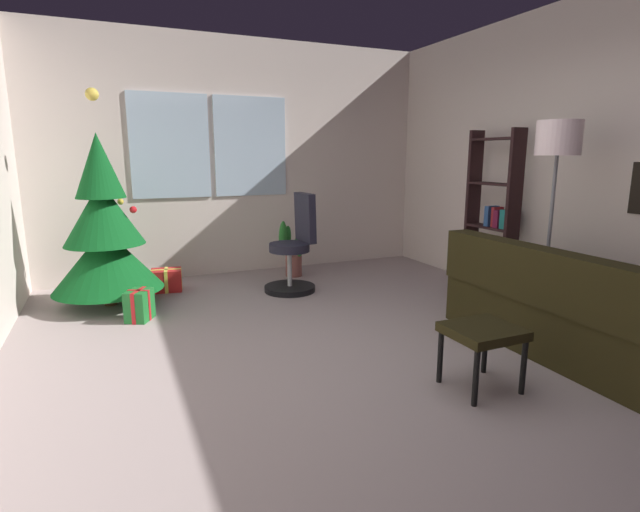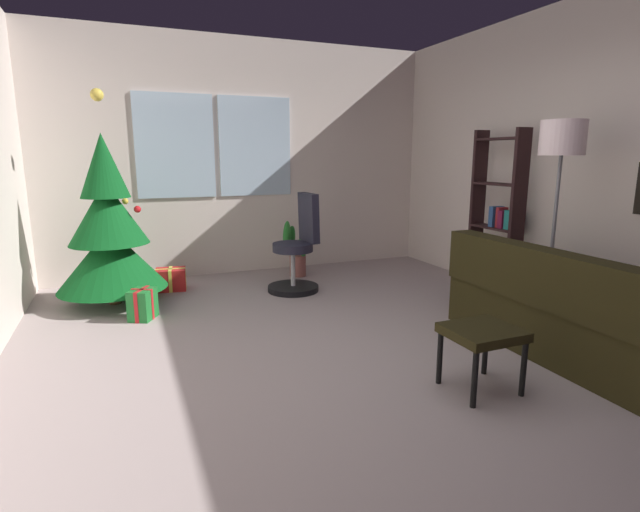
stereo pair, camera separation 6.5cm
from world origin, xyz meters
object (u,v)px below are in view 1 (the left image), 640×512
object	(u,v)px
bookshelf	(492,223)
holiday_tree	(105,235)
gift_box_red	(167,280)
footstool	(483,336)
gift_box_green	(139,305)
potted_plant	(291,253)
couch	(594,315)
office_chair	(294,253)
floor_lamp	(557,154)

from	to	relation	value
bookshelf	holiday_tree	bearing A→B (deg)	163.43
gift_box_red	holiday_tree	bearing A→B (deg)	-151.31
footstool	bookshelf	world-z (taller)	bookshelf
gift_box_green	potted_plant	world-z (taller)	potted_plant
couch	gift_box_red	distance (m)	4.14
footstool	office_chair	world-z (taller)	office_chair
gift_box_red	potted_plant	world-z (taller)	potted_plant
couch	office_chair	distance (m)	2.91
gift_box_red	office_chair	xyz separation A→B (m)	(1.30, -0.56, 0.31)
couch	office_chair	size ratio (longest dim) A/B	1.75
potted_plant	bookshelf	bearing A→B (deg)	-41.45
footstool	gift_box_green	bearing A→B (deg)	130.18
gift_box_green	footstool	bearing A→B (deg)	-49.82
holiday_tree	potted_plant	xyz separation A→B (m)	(2.07, 0.40, -0.42)
footstool	bookshelf	size ratio (longest dim) A/B	0.25
floor_lamp	holiday_tree	bearing A→B (deg)	148.06
office_chair	floor_lamp	world-z (taller)	floor_lamp
gift_box_green	bookshelf	xyz separation A→B (m)	(3.57, -0.52, 0.62)
gift_box_green	bookshelf	size ratio (longest dim) A/B	0.18
gift_box_red	office_chair	distance (m)	1.45
footstool	bookshelf	xyz separation A→B (m)	(1.65, 1.75, 0.41)
holiday_tree	couch	bearing A→B (deg)	-39.14
gift_box_green	bookshelf	distance (m)	3.66
couch	office_chair	world-z (taller)	office_chair
gift_box_green	bookshelf	bearing A→B (deg)	-8.29
footstool	gift_box_green	distance (m)	2.98
footstool	potted_plant	xyz separation A→B (m)	(-0.08, 3.28, -0.06)
bookshelf	floor_lamp	xyz separation A→B (m)	(-0.33, -1.03, 0.72)
office_chair	potted_plant	bearing A→B (deg)	73.34
footstool	gift_box_green	size ratio (longest dim) A/B	1.41
gift_box_red	gift_box_green	bearing A→B (deg)	-110.01
holiday_tree	office_chair	world-z (taller)	holiday_tree
couch	floor_lamp	world-z (taller)	floor_lamp
footstool	holiday_tree	size ratio (longest dim) A/B	0.21
holiday_tree	floor_lamp	world-z (taller)	holiday_tree
office_chair	gift_box_red	bearing A→B (deg)	156.73
holiday_tree	gift_box_green	xyz separation A→B (m)	(0.24, -0.61, -0.57)
gift_box_red	gift_box_green	size ratio (longest dim) A/B	1.14
couch	bookshelf	bearing A→B (deg)	74.66
gift_box_red	potted_plant	bearing A→B (deg)	3.17
floor_lamp	potted_plant	size ratio (longest dim) A/B	2.46
gift_box_green	gift_box_red	bearing A→B (deg)	69.99
holiday_tree	bookshelf	size ratio (longest dim) A/B	1.20
gift_box_green	potted_plant	size ratio (longest dim) A/B	0.43
couch	holiday_tree	bearing A→B (deg)	140.86
holiday_tree	potted_plant	size ratio (longest dim) A/B	2.93
holiday_tree	gift_box_green	bearing A→B (deg)	-68.55
holiday_tree	floor_lamp	xyz separation A→B (m)	(3.48, -2.17, 0.77)
footstool	floor_lamp	distance (m)	1.88
gift_box_red	potted_plant	distance (m)	1.51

